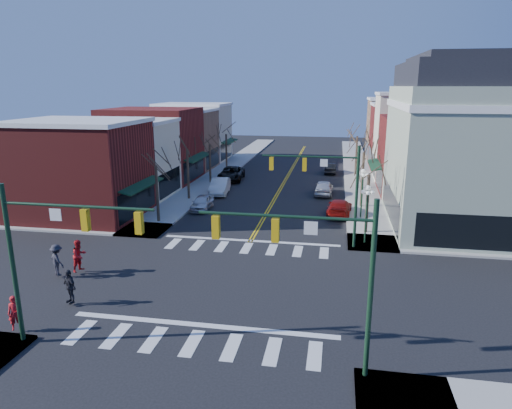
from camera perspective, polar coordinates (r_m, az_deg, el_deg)
The scene contains 36 objects.
ground at distance 26.52m, azimuth -3.85°, elevation -10.00°, with size 160.00×160.00×0.00m, color black.
sidewalk_left at distance 47.09m, azimuth -8.40°, elevation 1.00°, with size 3.50×70.00×0.15m, color #9E9B93.
sidewalk_right at distance 44.83m, azimuth 13.35°, elevation 0.06°, with size 3.50×70.00×0.15m, color #9E9B93.
bldg_left_brick_a at distance 41.75m, azimuth -21.06°, elevation 3.94°, with size 10.00×8.50×8.00m, color maroon.
bldg_left_stucco_a at distance 48.49m, azimuth -16.38°, elevation 5.38°, with size 10.00×7.00×7.50m, color beige.
bldg_left_brick_b at distance 55.62m, azimuth -12.79°, elevation 7.25°, with size 10.00×9.00×8.50m, color maroon.
bldg_left_tan at distance 63.30m, azimuth -9.90°, elevation 7.93°, with size 10.00×7.50×7.80m, color #A07758.
bldg_left_stucco_b at distance 70.57m, azimuth -7.77°, elevation 8.84°, with size 10.00×8.00×8.20m, color beige.
bldg_right_brick_a at distance 50.55m, azimuth 20.97°, elevation 5.65°, with size 10.00×8.50×8.00m, color maroon.
bldg_right_stucco at distance 58.00m, azimuth 19.69°, elevation 7.80°, with size 10.00×7.00×10.00m, color beige.
bldg_right_brick_b at distance 65.44m, azimuth 18.59°, elevation 7.91°, with size 10.00×8.00×8.50m, color maroon.
bldg_right_tan at distance 73.30m, azimuth 17.73°, elevation 8.82°, with size 10.00×8.00×9.00m, color #A07758.
victorian_corner at distance 39.57m, azimuth 25.68°, elevation 6.84°, with size 12.25×14.25×13.30m.
traffic_mast_near_left at distance 20.66m, azimuth -24.39°, elevation -4.56°, with size 6.60×0.28×7.20m.
traffic_mast_near_right at distance 17.19m, azimuth 8.14°, elevation -7.13°, with size 6.60×0.28×7.20m.
traffic_mast_far_right at distance 31.43m, azimuth 9.16°, elevation 2.82°, with size 6.60×0.28×7.20m.
lamppost_corner at distance 32.97m, azimuth 13.70°, elevation 0.02°, with size 0.36×0.36×4.33m.
lamppost_midblock at distance 39.29m, azimuth 13.16°, elevation 2.37°, with size 0.36×0.36×4.33m.
tree_left_a at distance 38.24m, azimuth -12.24°, elevation 1.20°, with size 0.24×0.24×4.76m, color #382B21.
tree_left_b at distance 45.54m, azimuth -8.49°, elevation 3.68°, with size 0.24×0.24×5.04m, color #382B21.
tree_left_c at distance 53.11m, azimuth -5.76°, elevation 5.05°, with size 0.24×0.24×4.55m, color #382B21.
tree_left_d at distance 60.72m, azimuth -3.72°, elevation 6.46°, with size 0.24×0.24×4.90m, color #382B21.
tree_right_a at distance 35.56m, azimuth 13.73°, elevation -0.01°, with size 0.24×0.24×4.62m, color #382B21.
tree_right_b at distance 43.29m, azimuth 13.15°, elevation 2.98°, with size 0.24×0.24×5.18m, color #382B21.
tree_right_c at distance 51.17m, azimuth 12.72°, elevation 4.56°, with size 0.24×0.24×4.83m, color #382B21.
tree_right_d at distance 59.06m, azimuth 12.41°, elevation 5.95°, with size 0.24×0.24×4.97m, color #382B21.
car_left_near at distance 42.05m, azimuth -6.76°, elevation 0.23°, with size 1.56×3.89×1.33m, color silver.
car_left_mid at distance 48.07m, azimuth -4.55°, elevation 2.29°, with size 1.71×4.92×1.62m, color silver.
car_left_far at distance 54.92m, azimuth -3.10°, elevation 3.86°, with size 2.67×5.79×1.61m, color black.
car_right_near at distance 40.65m, azimuth 10.39°, elevation -0.37°, with size 1.95×4.79×1.39m, color maroon.
car_right_mid at distance 48.01m, azimuth 8.48°, elevation 2.10°, with size 1.80×4.48×1.53m, color silver.
car_right_far at distance 60.14m, azimuth 9.25°, elevation 4.49°, with size 1.40×4.01×1.32m, color black.
pedestrian_red_a at distance 24.10m, azimuth -27.90°, elevation -11.90°, with size 0.60×0.39×1.63m, color red.
pedestrian_red_b at distance 29.60m, azimuth -21.21°, elevation -5.97°, with size 0.95×0.74×1.96m, color red.
pedestrian_dark_a at distance 25.67m, azimuth -22.28°, elevation -9.44°, with size 1.06×0.44×1.80m, color black.
pedestrian_dark_b at distance 29.45m, azimuth -23.60°, elevation -6.38°, with size 1.23×0.71×1.90m, color #22222A.
Camera 1 is at (5.92, -23.38, 11.03)m, focal length 32.00 mm.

